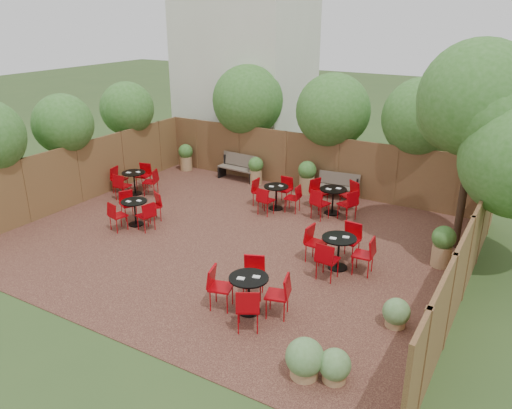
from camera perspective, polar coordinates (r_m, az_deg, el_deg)
The scene contains 13 objects.
ground at distance 14.10m, azimuth -2.53°, elevation -4.11°, with size 80.00×80.00×0.00m, color #354F23.
courtyard_paving at distance 14.10m, azimuth -2.53°, elevation -4.07°, with size 12.00×10.00×0.02m, color #341915.
fence_back at distance 17.87m, azimuth 6.18°, elevation 4.76°, with size 12.00×0.08×2.00m, color #4F2D1D.
fence_left at distance 17.55m, azimuth -19.30°, elevation 3.35°, with size 0.08×10.00×2.00m, color #4F2D1D.
fence_right at distance 11.83m, azimuth 22.74°, elevation -5.74°, with size 0.08×10.00×2.00m, color #4F2D1D.
neighbour_building at distance 22.01m, azimuth -1.18°, elevation 15.94°, with size 5.00×4.00×8.00m, color beige.
overhang_foliage at distance 16.14m, azimuth 3.73°, elevation 9.48°, with size 15.78×10.69×2.78m.
courtyard_tree at distance 13.62m, azimuth 23.71°, elevation 10.23°, with size 2.97×2.90×5.43m.
park_bench_left at distance 18.96m, azimuth -2.00°, elevation 4.31°, with size 1.58×0.60×0.96m.
park_bench_right at distance 17.26m, azimuth 9.24°, elevation 2.15°, with size 1.45×0.62×0.87m.
bistro_tables at distance 14.36m, azimuth -1.17°, elevation -1.48°, with size 9.80×7.79×0.96m.
planters at distance 17.04m, azimuth 3.49°, elevation 2.62°, with size 11.07×3.77×1.15m.
low_shrubs at distance 9.55m, azimuth 9.38°, elevation -15.68°, with size 1.57×2.92×0.74m.
Camera 1 is at (7.00, -10.65, 6.04)m, focal length 35.33 mm.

